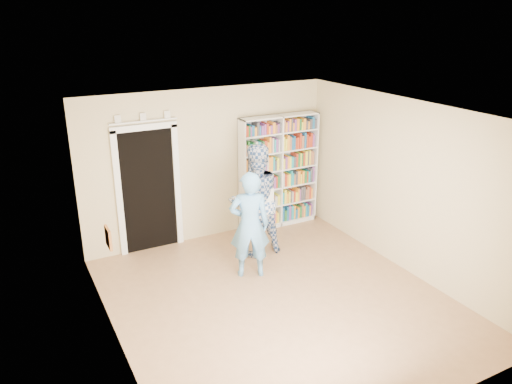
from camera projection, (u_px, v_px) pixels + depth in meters
floor at (279, 300)px, 7.16m from camera, size 5.00×5.00×0.00m
ceiling at (282, 114)px, 6.23m from camera, size 5.00×5.00×0.00m
wall_back at (208, 165)px, 8.77m from camera, size 4.50×0.00×4.50m
wall_left at (111, 249)px, 5.71m from camera, size 0.00×5.00×5.00m
wall_right at (406, 187)px, 7.68m from camera, size 0.00×5.00×5.00m
bookshelf at (279, 171)px, 9.33m from camera, size 1.55×0.29×2.13m
doorway at (148, 184)px, 8.33m from camera, size 1.10×0.08×2.43m
wall_art at (108, 238)px, 5.86m from camera, size 0.03×0.25×0.25m
man_blue at (250, 225)px, 7.57m from camera, size 0.72×0.61×1.69m
man_plaid at (255, 200)px, 8.24m from camera, size 0.96×0.77×1.91m
paper_sheet at (269, 199)px, 8.06m from camera, size 0.21×0.07×0.31m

